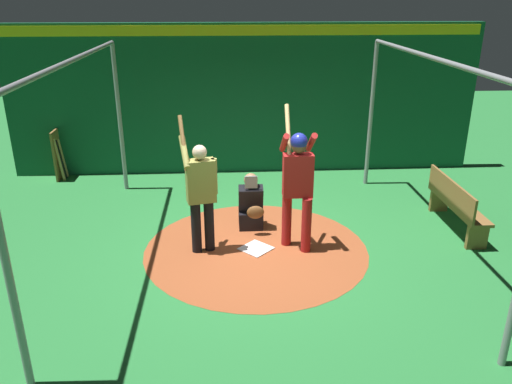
% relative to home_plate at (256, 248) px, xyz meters
% --- Properties ---
extents(ground_plane, '(25.90, 25.90, 0.00)m').
position_rel_home_plate_xyz_m(ground_plane, '(0.00, 0.00, -0.01)').
color(ground_plane, '#287A38').
extents(dirt_circle, '(3.43, 3.43, 0.01)m').
position_rel_home_plate_xyz_m(dirt_circle, '(0.00, 0.00, -0.01)').
color(dirt_circle, '#9E4C28').
rests_on(dirt_circle, ground).
extents(home_plate, '(0.59, 0.59, 0.01)m').
position_rel_home_plate_xyz_m(home_plate, '(0.00, 0.00, 0.00)').
color(home_plate, white).
rests_on(home_plate, dirt_circle).
extents(batter, '(0.68, 0.49, 2.16)m').
position_rel_home_plate_xyz_m(batter, '(-0.03, 0.62, 1.11)').
color(batter, maroon).
rests_on(batter, ground).
extents(catcher, '(0.58, 0.40, 0.97)m').
position_rel_home_plate_xyz_m(catcher, '(-0.78, -0.03, 0.37)').
color(catcher, black).
rests_on(catcher, ground).
extents(visitor, '(0.55, 0.56, 2.05)m').
position_rel_home_plate_xyz_m(visitor, '(-0.02, -0.81, 0.96)').
color(visitor, black).
rests_on(visitor, ground).
extents(back_wall, '(0.23, 9.90, 3.14)m').
position_rel_home_plate_xyz_m(back_wall, '(-3.75, 0.00, 1.57)').
color(back_wall, '#145133').
rests_on(back_wall, ground).
extents(cage_frame, '(5.59, 4.99, 2.89)m').
position_rel_home_plate_xyz_m(cage_frame, '(0.00, 0.00, 2.02)').
color(cage_frame, gray).
rests_on(cage_frame, ground).
extents(bat_rack, '(0.58, 0.17, 1.05)m').
position_rel_home_plate_xyz_m(bat_rack, '(-3.51, -3.94, 0.48)').
color(bat_rack, olive).
rests_on(bat_rack, ground).
extents(bench, '(1.70, 0.36, 0.85)m').
position_rel_home_plate_xyz_m(bench, '(-0.54, 3.34, 0.43)').
color(bench, olive).
rests_on(bench, ground).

